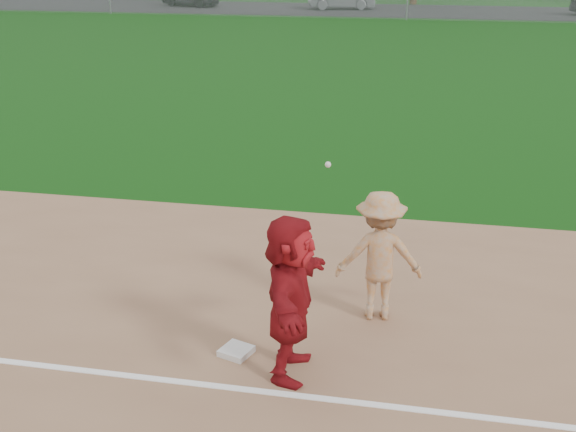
# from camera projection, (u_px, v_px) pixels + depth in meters

# --- Properties ---
(ground) EXTENTS (160.00, 160.00, 0.00)m
(ground) POSITION_uv_depth(u_px,v_px,m) (265.00, 355.00, 9.04)
(ground) COLOR #0D3A0B
(ground) RESTS_ON ground
(foul_line) EXTENTS (60.00, 0.10, 0.01)m
(foul_line) POSITION_uv_depth(u_px,v_px,m) (249.00, 390.00, 8.30)
(foul_line) COLOR white
(foul_line) RESTS_ON infield_dirt
(parking_asphalt) EXTENTS (120.00, 10.00, 0.01)m
(parking_asphalt) POSITION_uv_depth(u_px,v_px,m) (410.00, 11.00, 51.10)
(parking_asphalt) COLOR black
(parking_asphalt) RESTS_ON ground
(first_base) EXTENTS (0.45, 0.45, 0.08)m
(first_base) POSITION_uv_depth(u_px,v_px,m) (236.00, 351.00, 9.01)
(first_base) COLOR silver
(first_base) RESTS_ON infield_dirt
(base_runner) EXTENTS (0.63, 1.87, 2.01)m
(base_runner) POSITION_uv_depth(u_px,v_px,m) (290.00, 297.00, 8.30)
(base_runner) COLOR maroon
(base_runner) RESTS_ON infield_dirt
(first_base_play) EXTENTS (1.30, 1.03, 2.35)m
(first_base_play) POSITION_uv_depth(u_px,v_px,m) (379.00, 256.00, 9.62)
(first_base_play) COLOR #99999C
(first_base_play) RESTS_ON infield_dirt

